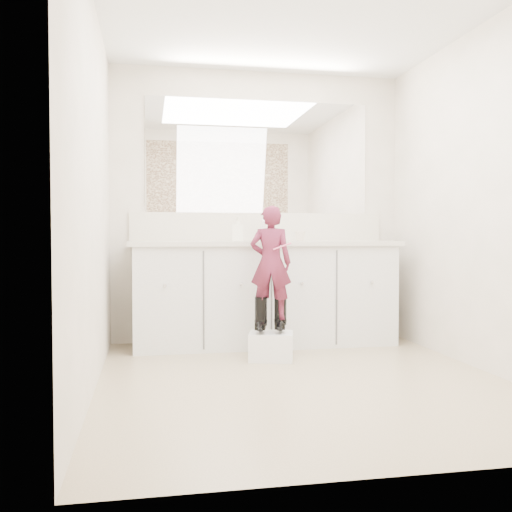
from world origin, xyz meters
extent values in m
plane|color=#917C5F|center=(0.00, 0.00, 0.00)|extent=(3.00, 3.00, 0.00)
plane|color=white|center=(0.00, 0.00, 2.40)|extent=(3.00, 3.00, 0.00)
plane|color=beige|center=(0.00, 1.50, 1.20)|extent=(2.60, 0.00, 2.60)
plane|color=beige|center=(0.00, -1.50, 1.20)|extent=(2.60, 0.00, 2.60)
plane|color=beige|center=(-1.30, 0.00, 1.20)|extent=(0.00, 3.00, 3.00)
plane|color=beige|center=(1.30, 0.00, 1.20)|extent=(0.00, 3.00, 3.00)
cube|color=silver|center=(0.00, 1.23, 0.42)|extent=(2.20, 0.55, 0.85)
cube|color=beige|center=(0.00, 1.21, 0.87)|extent=(2.28, 0.58, 0.04)
cube|color=beige|center=(0.00, 1.49, 1.02)|extent=(2.28, 0.03, 0.25)
cube|color=white|center=(0.00, 1.49, 1.64)|extent=(2.00, 0.02, 1.00)
cube|color=#472819|center=(0.00, -1.49, 1.65)|extent=(2.00, 0.01, 1.20)
cylinder|color=silver|center=(0.00, 1.38, 0.94)|extent=(0.08, 0.08, 0.10)
imported|color=beige|center=(0.32, 1.27, 0.93)|extent=(0.12, 0.12, 0.09)
imported|color=white|center=(-0.25, 1.15, 0.99)|extent=(0.10, 0.10, 0.20)
cube|color=white|center=(-0.07, 0.63, 0.10)|extent=(0.38, 0.35, 0.21)
imported|color=#962E54|center=(-0.07, 0.65, 0.73)|extent=(0.35, 0.28, 0.85)
cylinder|color=#FB618C|center=(0.00, 0.57, 0.86)|extent=(0.13, 0.05, 0.06)
camera|label=1|loc=(-0.98, -3.53, 0.93)|focal=40.00mm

